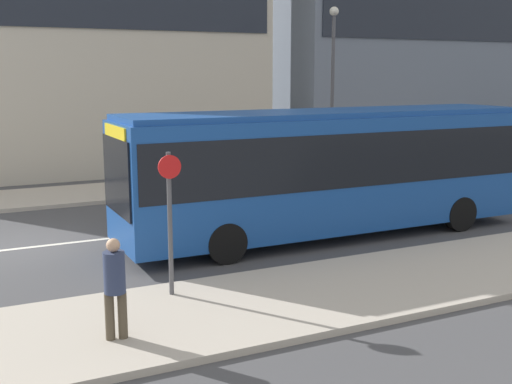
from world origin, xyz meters
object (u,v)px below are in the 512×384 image
Objects in this scene: parked_car_0 at (419,167)px; bus_stop_sign at (170,213)px; street_lamp at (333,74)px; parked_car_1 at (507,159)px; city_bus at (330,165)px; pedestrian_near_stop at (115,283)px.

parked_car_0 is 15.82m from bus_stop_sign.
street_lamp reaches higher than bus_stop_sign.
street_lamp is at bearing 45.81° from bus_stop_sign.
bus_stop_sign is at bearing -154.36° from parked_car_1.
parked_car_0 is 1.58× the size of bus_stop_sign.
city_bus is at bearing -144.03° from parked_car_0.
parked_car_1 is at bearing 20.82° from city_bus.
pedestrian_near_stop is at bearing -133.97° from street_lamp.
city_bus is at bearing -122.86° from street_lamp.
pedestrian_near_stop is at bearing -145.18° from parked_car_0.
pedestrian_near_stop is at bearing -150.06° from city_bus.
street_lamp is at bearing 53.61° from city_bus.
street_lamp reaches higher than pedestrian_near_stop.
street_lamp reaches higher than city_bus.
street_lamp is (5.03, 7.79, 2.31)m from city_bus.
parked_car_0 is 0.65× the size of street_lamp.
parked_car_1 is (4.89, 0.08, 0.02)m from parked_car_0.
bus_stop_sign is (-5.40, -2.94, -0.19)m from city_bus.
parked_car_1 is at bearing -14.91° from street_lamp.
city_bus is 8.27m from pedestrian_near_stop.
city_bus is 6.87× the size of pedestrian_near_stop.
street_lamp reaches higher than parked_car_0.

